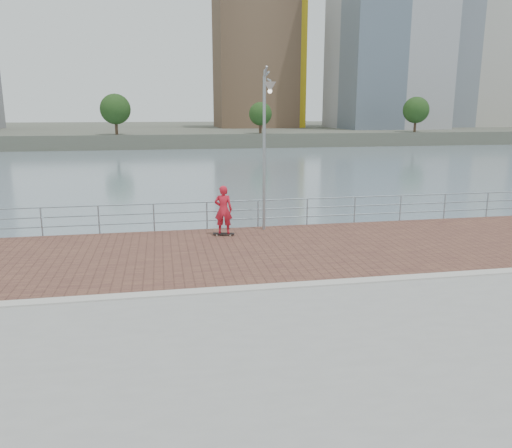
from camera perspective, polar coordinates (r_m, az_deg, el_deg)
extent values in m
plane|color=slate|center=(14.20, 1.55, -14.92)|extent=(400.00, 400.00, 0.00)
cube|color=gray|center=(9.58, 8.51, -23.24)|extent=(40.00, 24.00, 2.00)
cube|color=brown|center=(16.74, -1.02, -3.10)|extent=(40.00, 6.80, 0.02)
cube|color=#B7B5AD|center=(13.37, 1.61, -7.21)|extent=(40.00, 0.40, 0.06)
cube|color=#4C5142|center=(134.90, -9.73, 10.45)|extent=(320.00, 95.00, 2.50)
cylinder|color=#8C9EA8|center=(20.19, -23.30, 0.19)|extent=(0.06, 0.06, 1.10)
cylinder|color=#8C9EA8|center=(19.84, -17.52, 0.44)|extent=(0.06, 0.06, 1.10)
cylinder|color=#8C9EA8|center=(19.69, -11.59, 0.70)|extent=(0.06, 0.06, 1.10)
cylinder|color=#8C9EA8|center=(19.76, -5.63, 0.94)|extent=(0.06, 0.06, 1.10)
cylinder|color=#8C9EA8|center=(20.04, 0.22, 1.17)|extent=(0.06, 0.06, 1.10)
cylinder|color=#8C9EA8|center=(20.52, 5.86, 1.38)|extent=(0.06, 0.06, 1.10)
cylinder|color=#8C9EA8|center=(21.19, 11.19, 1.57)|extent=(0.06, 0.06, 1.10)
cylinder|color=#8C9EA8|center=(22.03, 16.16, 1.73)|extent=(0.06, 0.06, 1.10)
cylinder|color=#8C9EA8|center=(23.03, 20.73, 1.87)|extent=(0.06, 0.06, 1.10)
cylinder|color=#8C9EA8|center=(24.15, 24.89, 1.99)|extent=(0.06, 0.06, 1.10)
cylinder|color=#8C9EA8|center=(19.77, -2.70, 2.62)|extent=(39.00, 0.05, 0.05)
cylinder|color=#8C9EA8|center=(19.84, -2.69, 1.56)|extent=(39.00, 0.05, 0.05)
cylinder|color=#8C9EA8|center=(19.91, -2.68, 0.53)|extent=(39.00, 0.05, 0.05)
cylinder|color=gray|center=(19.23, 0.93, 7.84)|extent=(0.12, 0.12, 5.86)
cylinder|color=gray|center=(18.72, 1.28, 16.67)|extent=(0.07, 0.98, 0.07)
cone|color=#B2B2AD|center=(18.23, 1.61, 16.16)|extent=(0.43, 0.43, 0.34)
cube|color=black|center=(18.76, -3.71, -1.09)|extent=(0.82, 0.37, 0.03)
cylinder|color=beige|center=(18.73, -4.50, -1.27)|extent=(0.07, 0.05, 0.06)
cylinder|color=beige|center=(18.68, -2.95, -1.29)|extent=(0.07, 0.05, 0.06)
cylinder|color=beige|center=(18.87, -4.45, -1.17)|extent=(0.07, 0.05, 0.06)
cylinder|color=beige|center=(18.82, -2.92, -1.18)|extent=(0.07, 0.05, 0.06)
imported|color=red|center=(18.56, -3.75, 1.65)|extent=(0.74, 0.57, 1.81)
cube|color=gold|center=(122.56, 5.32, 22.67)|extent=(2.00, 2.00, 50.00)
cube|color=brown|center=(124.86, -0.22, 18.10)|extent=(18.00, 18.00, 30.80)
cylinder|color=#473323|center=(89.59, -15.69, 11.08)|extent=(0.50, 0.50, 3.97)
sphere|color=#193814|center=(89.56, -15.78, 12.53)|extent=(5.10, 5.10, 5.10)
cylinder|color=#473323|center=(91.04, 0.50, 11.33)|extent=(0.50, 0.50, 3.21)
sphere|color=#193814|center=(91.00, 0.50, 12.48)|extent=(4.12, 4.12, 4.12)
cylinder|color=#473323|center=(101.23, 17.73, 11.07)|extent=(0.50, 0.50, 3.82)
sphere|color=#193814|center=(101.21, 17.82, 12.30)|extent=(4.91, 4.91, 4.91)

